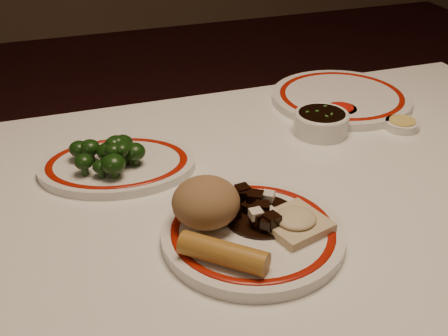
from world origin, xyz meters
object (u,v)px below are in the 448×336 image
(dining_table, at_px, (304,246))
(broccoli_plate, at_px, (117,165))
(rice_mound, at_px, (206,202))
(broccoli_pile, at_px, (112,151))
(soy_bowl, at_px, (321,123))
(main_plate, at_px, (253,234))
(fried_wonton, at_px, (295,222))
(stirfry_heap, at_px, (256,210))
(spring_roll, at_px, (223,253))

(dining_table, relative_size, broccoli_plate, 4.06)
(rice_mound, xyz_separation_m, broccoli_pile, (-0.09, 0.21, -0.01))
(dining_table, xyz_separation_m, soy_bowl, (0.12, 0.20, 0.11))
(main_plate, height_order, soy_bowl, soy_bowl)
(fried_wonton, bearing_deg, dining_table, 52.26)
(stirfry_heap, xyz_separation_m, broccoli_pile, (-0.16, 0.22, 0.01))
(soy_bowl, bearing_deg, fried_wonton, -123.97)
(stirfry_heap, relative_size, broccoli_plate, 0.36)
(broccoli_pile, bearing_deg, spring_roll, -73.88)
(main_plate, relative_size, spring_roll, 2.30)
(rice_mound, bearing_deg, main_plate, -33.50)
(dining_table, distance_m, broccoli_pile, 0.35)
(soy_bowl, bearing_deg, stirfry_heap, -134.11)
(main_plate, height_order, fried_wonton, fried_wonton)
(rice_mound, xyz_separation_m, spring_roll, (-0.01, -0.09, -0.02))
(rice_mound, relative_size, spring_roll, 0.81)
(stirfry_heap, bearing_deg, broccoli_pile, 126.45)
(spring_roll, height_order, stirfry_heap, spring_roll)
(dining_table, xyz_separation_m, main_plate, (-0.12, -0.07, 0.10))
(spring_roll, bearing_deg, stirfry_heap, -0.83)
(spring_roll, bearing_deg, broccoli_pile, 59.03)
(spring_roll, relative_size, soy_bowl, 1.15)
(main_plate, bearing_deg, broccoli_pile, 120.92)
(broccoli_pile, bearing_deg, main_plate, -59.08)
(fried_wonton, bearing_deg, rice_mound, 155.34)
(dining_table, relative_size, main_plate, 4.47)
(soy_bowl, bearing_deg, broccoli_pile, -177.89)
(broccoli_plate, relative_size, broccoli_pile, 2.47)
(broccoli_pile, height_order, soy_bowl, broccoli_pile)
(rice_mound, height_order, soy_bowl, rice_mound)
(fried_wonton, height_order, broccoli_pile, broccoli_pile)
(rice_mound, bearing_deg, broccoli_pile, 113.80)
(main_plate, distance_m, stirfry_heap, 0.04)
(dining_table, bearing_deg, soy_bowl, 57.69)
(fried_wonton, xyz_separation_m, broccoli_plate, (-0.20, 0.27, -0.02))
(main_plate, relative_size, broccoli_pile, 2.24)
(broccoli_plate, distance_m, soy_bowl, 0.39)
(spring_roll, bearing_deg, fried_wonton, -29.13)
(main_plate, distance_m, fried_wonton, 0.06)
(dining_table, height_order, soy_bowl, soy_bowl)
(broccoli_plate, distance_m, broccoli_pile, 0.03)
(main_plate, xyz_separation_m, stirfry_heap, (0.01, 0.03, 0.02))
(stirfry_heap, relative_size, soy_bowl, 1.06)
(main_plate, relative_size, fried_wonton, 2.70)
(fried_wonton, distance_m, broccoli_pile, 0.34)
(fried_wonton, bearing_deg, spring_roll, -162.04)
(stirfry_heap, relative_size, broccoli_pile, 0.90)
(rice_mound, distance_m, spring_roll, 0.09)
(broccoli_plate, bearing_deg, rice_mound, -68.18)
(fried_wonton, relative_size, stirfry_heap, 0.92)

